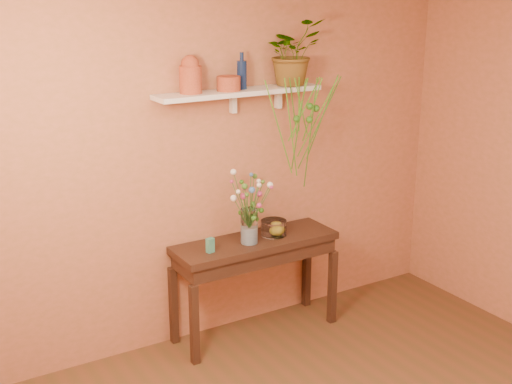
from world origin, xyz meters
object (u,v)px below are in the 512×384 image
spider_plant (292,52)px  bouquet (250,195)px  blue_bottle (242,74)px  glass_bowl (274,228)px  glass_vase (249,229)px  sideboard (255,253)px  terracotta_jug (190,75)px

spider_plant → bouquet: 1.12m
blue_bottle → bouquet: (-0.03, -0.17, -0.88)m
glass_bowl → glass_vase: bearing=-169.3°
blue_bottle → glass_bowl: 1.22m
sideboard → spider_plant: (0.39, 0.10, 1.51)m
blue_bottle → bouquet: size_ratio=0.59×
glass_vase → glass_bowl: bearing=10.7°
glass_vase → terracotta_jug: bearing=156.2°
terracotta_jug → bouquet: terracotta_jug is taller
glass_vase → bouquet: bouquet is taller
sideboard → blue_bottle: (-0.04, 0.12, 1.37)m
blue_bottle → sideboard: bearing=-71.1°
blue_bottle → bouquet: 0.89m
sideboard → bouquet: bouquet is taller
sideboard → bouquet: (-0.07, -0.05, 0.49)m
sideboard → terracotta_jug: size_ratio=4.88×
terracotta_jug → bouquet: bearing=-24.2°
spider_plant → glass_vase: spider_plant is taller
sideboard → glass_vase: bearing=-151.7°
sideboard → glass_vase: size_ratio=4.80×
blue_bottle → glass_vase: 1.15m
sideboard → blue_bottle: blue_bottle is taller
bouquet → glass_vase: bearing=133.5°
blue_bottle → glass_vase: bearing=-102.9°
spider_plant → bouquet: size_ratio=1.10×
sideboard → blue_bottle: size_ratio=4.90×
terracotta_jug → spider_plant: bearing=-1.3°
sideboard → spider_plant: size_ratio=2.64×
terracotta_jug → glass_bowl: terracotta_jug is taller
terracotta_jug → glass_bowl: bearing=-10.7°
blue_bottle → glass_vase: (-0.04, -0.16, -1.14)m
blue_bottle → terracotta_jug: bearing=179.6°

